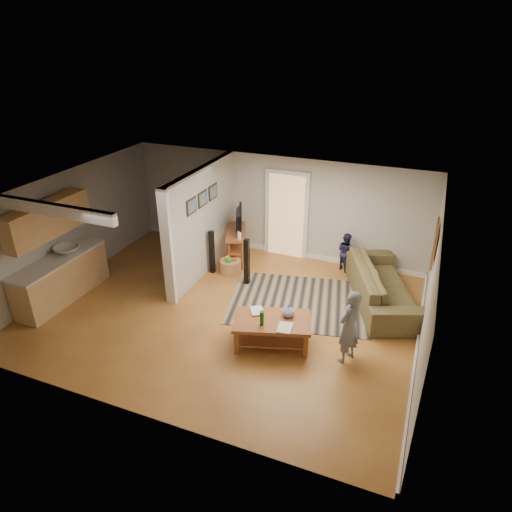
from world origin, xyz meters
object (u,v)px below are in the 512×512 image
(child, at_px, (345,359))
(coffee_table, at_px, (273,325))
(toy_basket, at_px, (230,266))
(tv_console, at_px, (236,234))
(speaker_right, at_px, (212,252))
(toddler, at_px, (344,269))
(speaker_left, at_px, (247,262))
(sofa, at_px, (380,301))

(child, bearing_deg, coffee_table, -62.91)
(toy_basket, bearing_deg, tv_console, 101.44)
(coffee_table, xyz_separation_m, speaker_right, (-2.25, 2.05, 0.11))
(child, relative_size, toddler, 1.46)
(speaker_right, xyz_separation_m, child, (3.59, -1.98, -0.53))
(speaker_left, height_order, speaker_right, speaker_left)
(toy_basket, xyz_separation_m, child, (3.19, -2.12, -0.18))
(tv_console, height_order, toy_basket, tv_console)
(sofa, xyz_separation_m, coffee_table, (-1.62, -2.23, 0.42))
(coffee_table, distance_m, toy_basket, 2.88)
(tv_console, xyz_separation_m, child, (3.32, -2.78, -0.71))
(toy_basket, height_order, child, child)
(child, bearing_deg, speaker_right, -94.81)
(tv_console, distance_m, toddler, 2.74)
(speaker_left, relative_size, child, 0.80)
(sofa, height_order, toddler, toddler)
(speaker_left, bearing_deg, sofa, 8.57)
(coffee_table, relative_size, speaker_left, 1.41)
(speaker_left, relative_size, speaker_right, 1.04)
(sofa, height_order, speaker_right, speaker_right)
(child, xyz_separation_m, toddler, (-0.72, 3.28, 0.00))
(coffee_table, height_order, speaker_left, speaker_left)
(sofa, bearing_deg, speaker_right, 71.03)
(tv_console, height_order, child, tv_console)
(tv_console, distance_m, speaker_left, 1.23)
(sofa, height_order, child, child)
(coffee_table, bearing_deg, sofa, 54.07)
(sofa, xyz_separation_m, child, (-0.29, -2.16, 0.00))
(toy_basket, distance_m, toddler, 2.73)
(child, bearing_deg, speaker_left, -100.10)
(toy_basket, relative_size, child, 0.36)
(tv_console, height_order, speaker_left, speaker_left)
(toddler, bearing_deg, coffee_table, 119.95)
(tv_console, relative_size, speaker_right, 1.25)
(toy_basket, bearing_deg, child, -33.61)
(speaker_left, distance_m, speaker_right, 0.99)
(speaker_left, xyz_separation_m, toddler, (1.90, 1.50, -0.55))
(coffee_table, height_order, toy_basket, coffee_table)
(speaker_right, distance_m, child, 4.13)
(tv_console, bearing_deg, toddler, -12.22)
(toy_basket, bearing_deg, speaker_left, -30.61)
(sofa, bearing_deg, toy_basket, 69.11)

